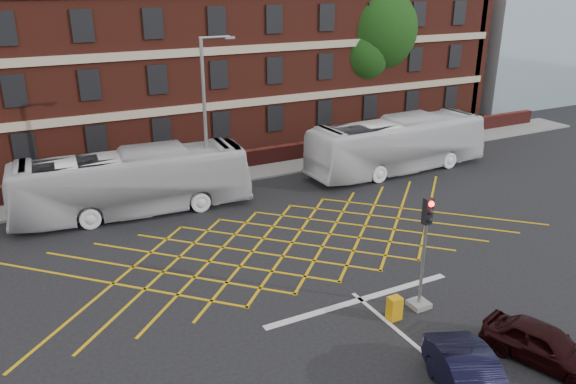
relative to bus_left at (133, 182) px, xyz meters
name	(u,v)px	position (x,y,z in m)	size (l,w,h in m)	color
ground	(314,261)	(5.51, -8.86, -1.65)	(120.00, 120.00, 0.00)	black
victorian_building	(163,31)	(5.75, 13.13, 6.19)	(51.00, 12.17, 20.40)	#572016
boundary_wall	(209,165)	(5.51, 4.14, -1.10)	(56.00, 0.50, 1.10)	#531916
far_pavement	(215,177)	(5.51, 3.14, -1.59)	(60.00, 3.00, 0.12)	slate
glass_block	(511,48)	(39.51, 12.14, 3.35)	(14.00, 10.00, 10.00)	#99B2BF
box_junction_hatching	(292,242)	(5.51, -6.86, -1.64)	(11.50, 0.12, 0.02)	#CC990C
stop_line	(361,300)	(5.51, -12.36, -1.64)	(8.00, 0.30, 0.02)	silver
bus_left	(133,182)	(0.00, 0.00, 0.00)	(2.77, 11.85, 3.30)	silver
bus_right	(398,145)	(16.10, -0.74, 0.03)	(2.83, 12.10, 3.37)	white
car_maroon	(544,344)	(8.48, -17.98, -1.01)	(1.50, 3.73, 1.27)	black
deciduous_tree	(369,36)	(20.79, 9.43, 5.53)	(7.52, 7.23, 11.32)	black
traffic_light_near	(423,264)	(7.14, -13.72, 0.11)	(0.70, 0.70, 4.27)	slate
street_lamp	(208,149)	(3.92, -0.42, 1.30)	(2.25, 1.00, 8.65)	slate
utility_cabinet	(394,308)	(5.84, -13.93, -1.22)	(0.47, 0.39, 0.86)	orange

